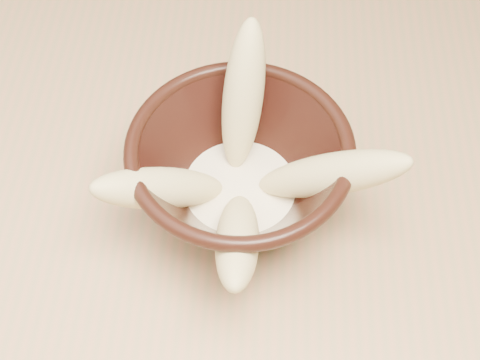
% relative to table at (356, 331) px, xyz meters
% --- Properties ---
extents(table, '(1.20, 0.80, 0.75)m').
position_rel_table_xyz_m(table, '(0.00, 0.00, 0.00)').
color(table, tan).
rests_on(table, ground).
extents(bowl, '(0.18, 0.18, 0.10)m').
position_rel_table_xyz_m(bowl, '(-0.11, 0.08, 0.14)').
color(bowl, black).
rests_on(bowl, table).
extents(milk_puddle, '(0.10, 0.10, 0.01)m').
position_rel_table_xyz_m(milk_puddle, '(-0.11, 0.08, 0.11)').
color(milk_puddle, '#F9E9C8').
rests_on(milk_puddle, bowl).
extents(banana_upright, '(0.05, 0.10, 0.13)m').
position_rel_table_xyz_m(banana_upright, '(-0.11, 0.13, 0.17)').
color(banana_upright, '#DCD282').
rests_on(banana_upright, bowl).
extents(banana_left, '(0.12, 0.09, 0.10)m').
position_rel_table_xyz_m(banana_left, '(-0.17, 0.05, 0.15)').
color(banana_left, '#DCD282').
rests_on(banana_left, bowl).
extents(banana_right, '(0.14, 0.07, 0.11)m').
position_rel_table_xyz_m(banana_right, '(-0.04, 0.07, 0.16)').
color(banana_right, '#DCD282').
rests_on(banana_right, bowl).
extents(banana_front, '(0.04, 0.12, 0.08)m').
position_rel_table_xyz_m(banana_front, '(-0.11, 0.01, 0.14)').
color(banana_front, '#DCD282').
rests_on(banana_front, bowl).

